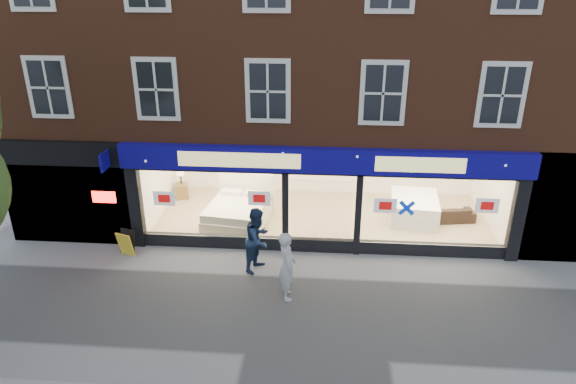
# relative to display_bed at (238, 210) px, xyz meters

# --- Properties ---
(ground) EXTENTS (120.00, 120.00, 0.00)m
(ground) POSITION_rel_display_bed_xyz_m (2.75, -4.72, -0.46)
(ground) COLOR gray
(ground) RESTS_ON ground
(showroom_floor) EXTENTS (11.00, 4.50, 0.10)m
(showroom_floor) POSITION_rel_display_bed_xyz_m (2.75, 0.53, -0.41)
(showroom_floor) COLOR tan
(showroom_floor) RESTS_ON ground
(building) EXTENTS (19.00, 8.26, 10.30)m
(building) POSITION_rel_display_bed_xyz_m (2.73, 2.21, 6.21)
(building) COLOR brown
(building) RESTS_ON ground
(display_bed) EXTENTS (2.18, 2.52, 1.30)m
(display_bed) POSITION_rel_display_bed_xyz_m (0.00, 0.00, 0.00)
(display_bed) COLOR #EDE7CE
(display_bed) RESTS_ON showroom_floor
(bedside_table) EXTENTS (0.55, 0.55, 0.55)m
(bedside_table) POSITION_rel_display_bed_xyz_m (-2.35, 1.67, -0.09)
(bedside_table) COLOR brown
(bedside_table) RESTS_ON showroom_floor
(mattress_stack) EXTENTS (1.68, 2.04, 0.75)m
(mattress_stack) POSITION_rel_display_bed_xyz_m (5.79, 0.61, 0.01)
(mattress_stack) COLOR white
(mattress_stack) RESTS_ON showroom_floor
(sofa) EXTENTS (1.79, 0.92, 0.50)m
(sofa) POSITION_rel_display_bed_xyz_m (6.90, 0.54, -0.11)
(sofa) COLOR black
(sofa) RESTS_ON showroom_floor
(a_board) EXTENTS (0.58, 0.47, 0.77)m
(a_board) POSITION_rel_display_bed_xyz_m (-2.93, -2.31, -0.08)
(a_board) COLOR gold
(a_board) RESTS_ON ground
(pedestrian_grey) EXTENTS (0.56, 0.74, 1.84)m
(pedestrian_grey) POSITION_rel_display_bed_xyz_m (1.93, -4.06, 0.46)
(pedestrian_grey) COLOR #ADB0B5
(pedestrian_grey) RESTS_ON ground
(pedestrian_blue) EXTENTS (1.00, 1.10, 1.85)m
(pedestrian_blue) POSITION_rel_display_bed_xyz_m (1.03, -2.75, 0.46)
(pedestrian_blue) COLOR #192946
(pedestrian_blue) RESTS_ON ground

